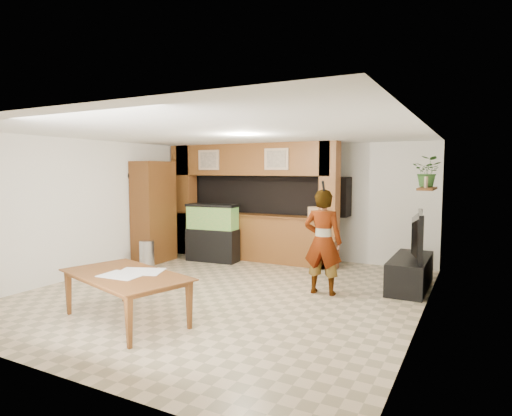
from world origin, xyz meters
The scene contains 21 objects.
floor centered at (0.00, 0.00, 0.00)m, with size 6.50×6.50×0.00m, color tan.
ceiling centered at (0.00, 0.00, 2.60)m, with size 6.50×6.50×0.00m, color white.
wall_back centered at (0.00, 3.25, 1.30)m, with size 6.00×6.00×0.00m, color white.
wall_left centered at (-3.00, 0.00, 1.30)m, with size 6.50×6.50×0.00m, color white.
wall_right centered at (3.00, 0.00, 1.30)m, with size 6.50×6.50×0.00m, color white.
partition centered at (-0.95, 2.64, 1.31)m, with size 4.20×0.99×2.60m.
wall_clock centered at (-2.97, 1.00, 1.90)m, with size 0.05×0.25×0.25m.
wall_shelf centered at (2.85, 1.95, 1.70)m, with size 0.25×0.90×0.04m, color #5D2D16.
pantry_cabinet centered at (-2.70, 1.33, 1.10)m, with size 0.55×0.90×2.21m, color #5D2D16.
trash_can centered at (-2.44, 0.80, 0.28)m, with size 0.31×0.31×0.56m, color #B2B2B7.
aquarium centered at (-1.56, 1.95, 0.62)m, with size 1.15×0.43×1.27m.
tv_stand centered at (2.65, 1.68, 0.27)m, with size 0.59×1.60×0.53m, color black.
television centered at (2.65, 1.68, 0.92)m, with size 1.36×0.18×0.79m, color black.
photo_frame centered at (2.85, 1.72, 1.81)m, with size 0.03×0.14×0.19m, color tan.
potted_plant centered at (2.82, 2.27, 1.99)m, with size 0.49×0.42×0.54m, color #2F5C25.
person centered at (1.43, 0.66, 0.86)m, with size 0.63×0.41×1.72m, color #A37959.
microphone centered at (1.48, 0.50, 1.77)m, with size 0.04×0.04×0.17m, color black.
dining_table centered at (-0.48, -1.83, 0.32)m, with size 1.84×1.02×0.65m, color #5D2D16.
newspaper_a centered at (-0.44, -1.88, 0.65)m, with size 0.54×0.39×0.01m, color silver.
newspaper_b centered at (-0.36, -1.61, 0.65)m, with size 0.58×0.42×0.01m, color silver.
counter_box centered at (0.70, 2.45, 1.15)m, with size 0.33×0.22×0.22m, color #A77F5A.
Camera 1 is at (3.65, -5.91, 2.01)m, focal length 30.00 mm.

